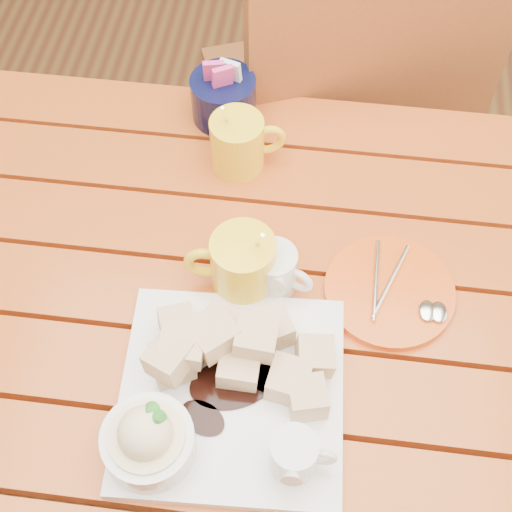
# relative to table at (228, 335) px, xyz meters

# --- Properties ---
(ground) EXTENTS (5.00, 5.00, 0.00)m
(ground) POSITION_rel_table_xyz_m (0.00, -0.00, -0.64)
(ground) COLOR #5D311A
(ground) RESTS_ON ground
(table) EXTENTS (1.20, 0.79, 0.75)m
(table) POSITION_rel_table_xyz_m (0.00, 0.00, 0.00)
(table) COLOR #AC4216
(table) RESTS_ON ground
(dessert_plate) EXTENTS (0.29, 0.29, 0.11)m
(dessert_plate) POSITION_rel_table_xyz_m (0.01, -0.15, 0.14)
(dessert_plate) COLOR white
(dessert_plate) RESTS_ON table
(coffee_mug_left) EXTENTS (0.12, 0.09, 0.14)m
(coffee_mug_left) POSITION_rel_table_xyz_m (0.02, 0.03, 0.16)
(coffee_mug_left) COLOR yellow
(coffee_mug_left) RESTS_ON table
(coffee_mug_right) EXTENTS (0.11, 0.08, 0.13)m
(coffee_mug_right) POSITION_rel_table_xyz_m (-0.01, 0.24, 0.15)
(coffee_mug_right) COLOR yellow
(coffee_mug_right) RESTS_ON table
(cream_pitcher) EXTENTS (0.09, 0.08, 0.07)m
(cream_pitcher) POSITION_rel_table_xyz_m (0.06, 0.03, 0.15)
(cream_pitcher) COLOR white
(cream_pitcher) RESTS_ON table
(sugar_caddy) EXTENTS (0.10, 0.10, 0.11)m
(sugar_caddy) POSITION_rel_table_xyz_m (-0.05, 0.34, 0.15)
(sugar_caddy) COLOR black
(sugar_caddy) RESTS_ON table
(orange_saucer) EXTENTS (0.18, 0.18, 0.02)m
(orange_saucer) POSITION_rel_table_xyz_m (0.22, 0.04, 0.11)
(orange_saucer) COLOR #E45413
(orange_saucer) RESTS_ON table
(chair_far) EXTENTS (0.60, 0.60, 0.98)m
(chair_far) POSITION_rel_table_xyz_m (0.15, 0.58, -0.10)
(chair_far) COLOR brown
(chair_far) RESTS_ON ground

